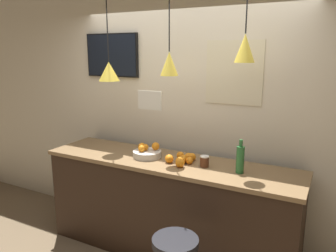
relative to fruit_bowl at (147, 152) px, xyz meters
The scene contains 12 objects.
back_wall 0.64m from the fruit_bowl, 61.92° to the left, with size 8.00×0.06×2.90m.
service_counter 0.60m from the fruit_bowl, ahead, with size 2.62×0.66×1.01m.
fruit_bowl is the anchor object (origin of this frame).
orange_pile 0.40m from the fruit_bowl, ahead, with size 0.26×0.30×0.09m.
juice_bottle 0.97m from the fruit_bowl, ahead, with size 0.07×0.07×0.31m.
spread_jar 0.63m from the fruit_bowl, ahead, with size 0.08×0.08×0.11m.
pendant_lamp_left 0.94m from the fruit_bowl, behind, with size 0.22×0.22×1.03m.
pendant_lamp_middle 0.94m from the fruit_bowl, ahead, with size 0.17×0.17×0.95m.
pendant_lamp_right 1.41m from the fruit_bowl, ahead, with size 0.17×0.17×0.82m.
mounted_tv 1.26m from the fruit_bowl, 150.62° to the left, with size 0.70×0.04×0.49m.
hanging_menu_board 0.66m from the fruit_bowl, 52.89° to the right, with size 0.24×0.01×0.17m.
wall_poster 1.18m from the fruit_bowl, 28.66° to the left, with size 0.57×0.01×0.62m.
Camera 1 is at (1.45, -2.15, 2.07)m, focal length 35.00 mm.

